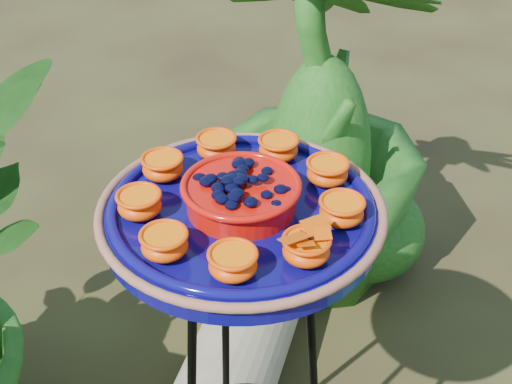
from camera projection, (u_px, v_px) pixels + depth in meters
tripod_stand at (244, 371)px, 1.24m from camera, size 0.38×0.38×0.80m
feeder_dish at (241, 209)px, 1.04m from camera, size 0.54×0.54×0.10m
driftwood_log at (235, 362)px, 1.73m from camera, size 0.70×0.56×0.23m
shrub_back_right at (322, 119)px, 1.90m from camera, size 0.82×0.82×1.04m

